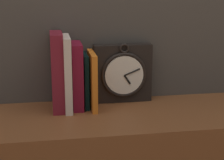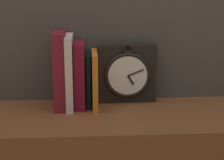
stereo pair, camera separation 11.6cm
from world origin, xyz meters
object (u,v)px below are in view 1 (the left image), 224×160
(book_slot0_maroon, at_px, (57,71))
(book_slot3_black, at_px, (85,80))
(book_slot4_orange, at_px, (92,80))
(book_slot1_cream, at_px, (67,73))
(book_slot2_maroon, at_px, (77,76))
(clock, at_px, (123,73))

(book_slot0_maroon, xyz_separation_m, book_slot3_black, (0.09, 0.01, -0.04))
(book_slot0_maroon, xyz_separation_m, book_slot4_orange, (0.11, -0.00, -0.03))
(book_slot0_maroon, height_order, book_slot1_cream, book_slot0_maroon)
(book_slot2_maroon, relative_size, book_slot3_black, 1.21)
(clock, bearing_deg, book_slot3_black, -167.48)
(book_slot0_maroon, relative_size, book_slot4_orange, 1.35)
(book_slot1_cream, xyz_separation_m, book_slot4_orange, (0.08, 0.00, -0.03))
(book_slot4_orange, bearing_deg, book_slot1_cream, -179.85)
(book_slot2_maroon, xyz_separation_m, book_slot4_orange, (0.05, -0.01, -0.02))
(clock, bearing_deg, book_slot0_maroon, -169.40)
(clock, distance_m, book_slot1_cream, 0.20)
(book_slot1_cream, relative_size, book_slot4_orange, 1.29)
(book_slot2_maroon, xyz_separation_m, book_slot3_black, (0.03, 0.01, -0.02))
(book_slot2_maroon, height_order, book_slot3_black, book_slot2_maroon)
(book_slot2_maroon, distance_m, book_slot3_black, 0.04)
(book_slot3_black, bearing_deg, book_slot4_orange, -39.09)
(clock, relative_size, book_slot4_orange, 1.12)
(book_slot3_black, distance_m, book_slot4_orange, 0.03)
(clock, bearing_deg, book_slot2_maroon, -167.54)
(book_slot1_cream, height_order, book_slot3_black, book_slot1_cream)
(clock, height_order, book_slot0_maroon, book_slot0_maroon)
(book_slot1_cream, relative_size, book_slot2_maroon, 1.11)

